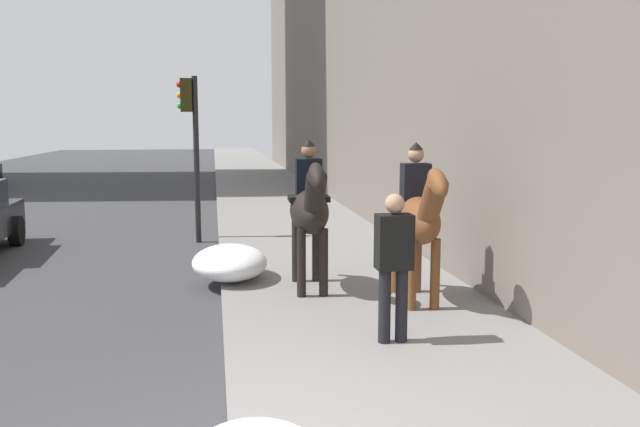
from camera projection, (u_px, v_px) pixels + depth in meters
name	position (u px, v px, depth m)	size (l,w,h in m)	color
mounted_horse_near	(310.00, 208.00, 9.45)	(2.15, 0.62, 2.24)	black
mounted_horse_far	(417.00, 217.00, 8.81)	(2.15, 0.63, 2.21)	brown
pedestrian_greeting	(394.00, 258.00, 7.20)	(0.27, 0.40, 1.70)	black
traffic_light_near_curb	(191.00, 132.00, 13.69)	(0.20, 0.44, 3.57)	black
snow_pile_far	(230.00, 262.00, 10.26)	(1.55, 1.19, 0.54)	white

